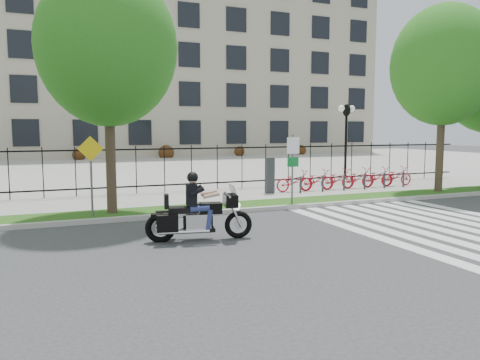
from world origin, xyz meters
name	(u,v)px	position (x,y,z in m)	size (l,w,h in m)	color
ground	(293,239)	(0.00, 0.00, 0.00)	(120.00, 120.00, 0.00)	#313133
curb	(235,211)	(0.00, 4.10, 0.07)	(60.00, 0.20, 0.15)	#A4A19B
grass_verge	(226,207)	(0.00, 4.95, 0.07)	(60.00, 1.50, 0.15)	#234D13
sidewalk	(204,198)	(0.00, 7.45, 0.07)	(60.00, 3.50, 0.15)	gray
plaza	(132,166)	(0.00, 25.00, 0.05)	(80.00, 34.00, 0.10)	gray
crosswalk_stripes	(435,225)	(4.83, 0.00, 0.01)	(5.70, 8.00, 0.01)	silver
iron_fence	(191,168)	(0.00, 9.20, 1.15)	(30.00, 0.06, 2.00)	black
office_building	(100,65)	(0.00, 44.92, 9.97)	(60.00, 21.90, 20.15)	#A79A86
lamp_post_right	(346,123)	(10.00, 12.00, 3.21)	(1.06, 0.70, 4.25)	black
street_tree_1	(107,47)	(-3.93, 4.95, 5.40)	(4.35, 4.35, 7.76)	#392A1F
street_tree_2	(444,65)	(9.91, 4.95, 5.53)	(4.44, 4.44, 7.94)	#392A1F
bike_share_station	(346,178)	(6.70, 7.20, 0.62)	(7.75, 0.85, 1.50)	#2D2D33
sign_pole_regulatory	(293,159)	(2.49, 4.58, 1.74)	(0.50, 0.09, 2.50)	#59595B
sign_pole_warning	(91,165)	(-4.58, 4.58, 1.74)	(0.78, 0.09, 2.49)	#59595B
motorcycle_rider	(199,213)	(-2.27, 0.87, 0.71)	(2.75, 1.05, 2.13)	black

